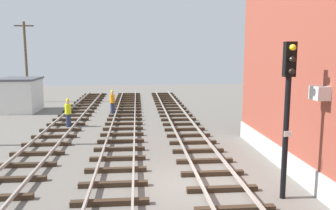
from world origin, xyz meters
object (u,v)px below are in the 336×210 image
(control_hut, at_px, (20,95))
(signal_mast, at_px, (288,102))
(track_worker_foreground, at_px, (68,113))
(utility_pole_far, at_px, (26,60))
(track_worker_distant, at_px, (112,102))

(control_hut, bearing_deg, signal_mast, -52.34)
(signal_mast, relative_size, control_hut, 1.36)
(signal_mast, relative_size, track_worker_foreground, 2.75)
(signal_mast, bearing_deg, utility_pole_far, 122.60)
(utility_pole_far, xyz_separation_m, track_worker_foreground, (6.16, -12.06, -3.13))
(signal_mast, bearing_deg, track_worker_foreground, 127.51)
(signal_mast, distance_m, track_worker_distant, 18.31)
(utility_pole_far, height_order, track_worker_distant, utility_pole_far)
(control_hut, height_order, utility_pole_far, utility_pole_far)
(track_worker_distant, bearing_deg, track_worker_foreground, -117.96)
(track_worker_foreground, distance_m, track_worker_distant, 5.39)
(track_worker_distant, bearing_deg, control_hut, 166.87)
(signal_mast, bearing_deg, control_hut, 127.66)
(track_worker_foreground, relative_size, track_worker_distant, 1.00)
(control_hut, height_order, track_worker_foreground, control_hut)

